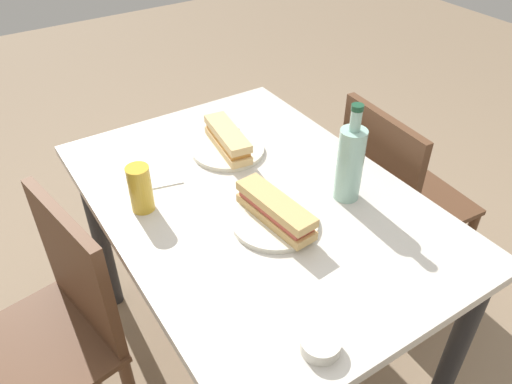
# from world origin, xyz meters

# --- Properties ---
(ground_plane) EXTENTS (8.00, 8.00, 0.00)m
(ground_plane) POSITION_xyz_m (0.00, 0.00, 0.00)
(ground_plane) COLOR #8C755B
(dining_table) EXTENTS (1.18, 0.82, 0.74)m
(dining_table) POSITION_xyz_m (0.00, 0.00, 0.63)
(dining_table) COLOR beige
(dining_table) RESTS_ON ground
(chair_far) EXTENTS (0.43, 0.43, 0.84)m
(chair_far) POSITION_xyz_m (-0.01, 0.61, 0.48)
(chair_far) COLOR brown
(chair_far) RESTS_ON ground
(chair_near) EXTENTS (0.46, 0.46, 0.84)m
(chair_near) POSITION_xyz_m (-0.09, -0.61, 0.48)
(chair_near) COLOR brown
(chair_near) RESTS_ON ground
(plate_near) EXTENTS (0.23, 0.23, 0.01)m
(plate_near) POSITION_xyz_m (-0.25, 0.05, 0.75)
(plate_near) COLOR silver
(plate_near) RESTS_ON dining_table
(baguette_sandwich_near) EXTENTS (0.25, 0.10, 0.07)m
(baguette_sandwich_near) POSITION_xyz_m (-0.25, 0.05, 0.79)
(baguette_sandwich_near) COLOR #DBB77A
(baguette_sandwich_near) RESTS_ON plate_near
(knife_near) EXTENTS (0.17, 0.07, 0.01)m
(knife_near) POSITION_xyz_m (-0.25, 0.11, 0.76)
(knife_near) COLOR silver
(knife_near) RESTS_ON plate_near
(plate_far) EXTENTS (0.23, 0.23, 0.01)m
(plate_far) POSITION_xyz_m (0.12, -0.02, 0.75)
(plate_far) COLOR silver
(plate_far) RESTS_ON dining_table
(baguette_sandwich_far) EXTENTS (0.26, 0.09, 0.07)m
(baguette_sandwich_far) POSITION_xyz_m (0.12, -0.02, 0.79)
(baguette_sandwich_far) COLOR tan
(baguette_sandwich_far) RESTS_ON plate_far
(knife_far) EXTENTS (0.18, 0.02, 0.01)m
(knife_far) POSITION_xyz_m (0.11, 0.03, 0.76)
(knife_far) COLOR silver
(knife_far) RESTS_ON plate_far
(water_bottle) EXTENTS (0.07, 0.07, 0.29)m
(water_bottle) POSITION_xyz_m (0.13, 0.22, 0.86)
(water_bottle) COLOR #99C6B7
(water_bottle) RESTS_ON dining_table
(beer_glass) EXTENTS (0.06, 0.06, 0.14)m
(beer_glass) POSITION_xyz_m (-0.13, -0.29, 0.81)
(beer_glass) COLOR gold
(beer_glass) RESTS_ON dining_table
(olive_bowl) EXTENTS (0.08, 0.08, 0.03)m
(olive_bowl) POSITION_xyz_m (0.50, -0.16, 0.76)
(olive_bowl) COLOR silver
(olive_bowl) RESTS_ON dining_table
(paper_napkin) EXTENTS (0.17, 0.17, 0.00)m
(paper_napkin) POSITION_xyz_m (-0.26, -0.19, 0.74)
(paper_napkin) COLOR white
(paper_napkin) RESTS_ON dining_table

